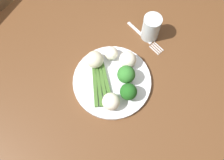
% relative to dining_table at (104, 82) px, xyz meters
% --- Properties ---
extents(ground_plane, '(6.00, 6.00, 0.02)m').
position_rel_dining_table_xyz_m(ground_plane, '(0.00, 0.00, -0.67)').
color(ground_plane, tan).
extents(dining_table, '(1.46, 0.93, 0.76)m').
position_rel_dining_table_xyz_m(dining_table, '(0.00, 0.00, 0.00)').
color(dining_table, brown).
rests_on(dining_table, ground_plane).
extents(chair, '(0.46, 0.46, 0.87)m').
position_rel_dining_table_xyz_m(chair, '(0.07, -0.60, -0.16)').
color(chair, '#9E754C').
rests_on(chair, ground_plane).
extents(plate, '(0.26, 0.26, 0.01)m').
position_rel_dining_table_xyz_m(plate, '(0.01, 0.05, 0.11)').
color(plate, white).
rests_on(plate, dining_table).
extents(asparagus_bundle, '(0.14, 0.15, 0.01)m').
position_rel_dining_table_xyz_m(asparagus_bundle, '(0.05, 0.03, 0.12)').
color(asparagus_bundle, '#3D6626').
rests_on(asparagus_bundle, plate).
extents(broccoli_left, '(0.05, 0.05, 0.07)m').
position_rel_dining_table_xyz_m(broccoli_left, '(0.02, 0.12, 0.15)').
color(broccoli_left, '#4C7F2B').
rests_on(broccoli_left, plate).
extents(broccoli_outer_edge, '(0.06, 0.06, 0.07)m').
position_rel_dining_table_xyz_m(broccoli_outer_edge, '(-0.02, 0.08, 0.15)').
color(broccoli_outer_edge, '#609E3D').
rests_on(broccoli_outer_edge, plate).
extents(cauliflower_mid, '(0.05, 0.05, 0.05)m').
position_rel_dining_table_xyz_m(cauliflower_mid, '(-0.05, -0.01, 0.14)').
color(cauliflower_mid, white).
rests_on(cauliflower_mid, plate).
extents(cauliflower_front, '(0.06, 0.06, 0.06)m').
position_rel_dining_table_xyz_m(cauliflower_front, '(-0.07, 0.05, 0.14)').
color(cauliflower_front, white).
rests_on(cauliflower_front, plate).
extents(cauliflower_front_left, '(0.06, 0.06, 0.06)m').
position_rel_dining_table_xyz_m(cauliflower_front_left, '(0.00, -0.04, 0.14)').
color(cauliflower_front_left, beige).
rests_on(cauliflower_front_left, plate).
extents(cauliflower_right, '(0.06, 0.06, 0.06)m').
position_rel_dining_table_xyz_m(cauliflower_right, '(0.08, 0.10, 0.14)').
color(cauliflower_right, white).
rests_on(cauliflower_right, plate).
extents(fork, '(0.04, 0.17, 0.00)m').
position_rel_dining_table_xyz_m(fork, '(-0.20, 0.03, 0.10)').
color(fork, silver).
rests_on(fork, dining_table).
extents(water_glass, '(0.06, 0.06, 0.10)m').
position_rel_dining_table_xyz_m(water_glass, '(-0.22, 0.03, 0.15)').
color(water_glass, silver).
rests_on(water_glass, dining_table).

